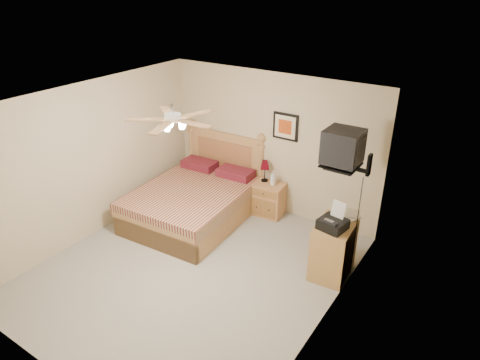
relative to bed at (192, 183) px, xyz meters
name	(u,v)px	position (x,y,z in m)	size (l,w,h in m)	color
floor	(193,269)	(0.90, -1.12, -0.70)	(4.50, 4.50, 0.00)	gray
ceiling	(183,104)	(0.90, -1.12, 1.80)	(4.00, 4.50, 0.04)	white
wall_back	(271,144)	(0.90, 1.13, 0.55)	(4.00, 0.04, 2.50)	beige
wall_front	(37,286)	(0.90, -3.37, 0.55)	(4.00, 0.04, 2.50)	beige
wall_left	(91,161)	(-1.10, -1.12, 0.55)	(0.04, 4.50, 2.50)	beige
wall_right	(327,241)	(2.90, -1.12, 0.55)	(0.04, 4.50, 2.50)	beige
bed	(192,183)	(0.00, 0.00, 0.00)	(1.66, 2.18, 1.41)	#A66E49
nightstand	(268,199)	(1.01, 0.88, -0.41)	(0.55, 0.41, 0.59)	#AA703E
table_lamp	(265,171)	(0.87, 0.97, 0.08)	(0.21, 0.21, 0.39)	#4E010F
lotion_bottle	(273,178)	(1.08, 0.91, 0.02)	(0.10, 0.10, 0.26)	silver
framed_picture	(286,127)	(1.17, 1.11, 0.92)	(0.46, 0.04, 0.46)	black
dresser	(333,249)	(2.63, -0.08, -0.29)	(0.49, 0.70, 0.83)	#B1814B
fax_machine	(333,217)	(2.62, -0.21, 0.31)	(0.34, 0.37, 0.37)	black
magazine_lower	(345,215)	(2.64, 0.21, 0.14)	(0.20, 0.27, 0.03)	#C0B598
magazine_upper	(346,212)	(2.64, 0.25, 0.16)	(0.19, 0.26, 0.02)	gray
wall_tv	(353,151)	(2.65, 0.22, 1.11)	(0.56, 0.46, 0.58)	black
ceiling_fan	(173,119)	(0.90, -1.32, 1.66)	(1.14, 1.14, 0.28)	white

